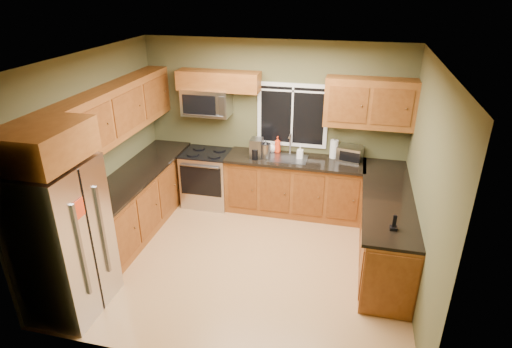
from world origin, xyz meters
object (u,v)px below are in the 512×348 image
at_px(toaster_oven, 350,154).
at_px(cordless_phone, 394,225).
at_px(coffee_maker, 256,149).
at_px(soap_bottle_c, 272,147).
at_px(refrigerator, 63,240).
at_px(kettle, 266,150).
at_px(range, 208,177).
at_px(paper_towel_roll, 334,149).
at_px(soap_bottle_b, 300,152).
at_px(microwave, 207,102).
at_px(soap_bottle_a, 278,144).

xyz_separation_m(toaster_oven, cordless_phone, (0.55, -1.93, -0.06)).
xyz_separation_m(coffee_maker, soap_bottle_c, (0.19, 0.29, -0.06)).
xyz_separation_m(refrigerator, coffee_maker, (1.55, 2.71, 0.18)).
xyz_separation_m(refrigerator, kettle, (1.69, 2.72, 0.17)).
xyz_separation_m(range, paper_towel_roll, (2.04, 0.21, 0.62)).
relative_size(refrigerator, soap_bottle_b, 8.83).
relative_size(microwave, paper_towel_roll, 2.36).
bearing_deg(kettle, soap_bottle_c, 79.70).
distance_m(refrigerator, soap_bottle_b, 3.60).
xyz_separation_m(refrigerator, microwave, (0.69, 2.91, 0.83)).
xyz_separation_m(kettle, paper_towel_roll, (1.04, 0.26, 0.01)).
bearing_deg(refrigerator, cordless_phone, 15.67).
xyz_separation_m(range, cordless_phone, (2.84, -1.78, 0.53)).
xyz_separation_m(soap_bottle_b, cordless_phone, (1.31, -1.84, -0.05)).
height_order(range, soap_bottle_b, soap_bottle_b).
distance_m(paper_towel_roll, soap_bottle_a, 0.90).
distance_m(range, coffee_maker, 1.06).
distance_m(microwave, cordless_phone, 3.51).
bearing_deg(cordless_phone, microwave, 146.06).
bearing_deg(soap_bottle_b, paper_towel_roll, 15.93).
bearing_deg(microwave, soap_bottle_c, 5.13).
distance_m(refrigerator, cordless_phone, 3.67).
bearing_deg(soap_bottle_a, soap_bottle_b, -22.98).
relative_size(refrigerator, toaster_oven, 4.29).
relative_size(kettle, paper_towel_roll, 0.89).
distance_m(range, kettle, 1.17).
bearing_deg(soap_bottle_b, soap_bottle_a, 157.02).
bearing_deg(toaster_oven, soap_bottle_c, 176.16).
xyz_separation_m(soap_bottle_a, soap_bottle_b, (0.39, -0.17, -0.03)).
distance_m(range, paper_towel_roll, 2.14).
bearing_deg(soap_bottle_a, toaster_oven, -4.14).
distance_m(toaster_oven, soap_bottle_b, 0.76).
distance_m(microwave, kettle, 1.21).
bearing_deg(microwave, range, -89.98).
xyz_separation_m(coffee_maker, soap_bottle_b, (0.67, 0.12, -0.04)).
distance_m(coffee_maker, soap_bottle_a, 0.40).
height_order(toaster_oven, kettle, kettle).
relative_size(microwave, coffee_maker, 2.48).
height_order(microwave, soap_bottle_a, microwave).
height_order(refrigerator, cordless_phone, refrigerator).
distance_m(kettle, soap_bottle_c, 0.28).
relative_size(microwave, kettle, 2.64).
bearing_deg(toaster_oven, range, -176.32).
bearing_deg(cordless_phone, refrigerator, -164.33).
height_order(microwave, soap_bottle_b, microwave).
height_order(refrigerator, range, refrigerator).
bearing_deg(refrigerator, paper_towel_roll, 47.52).
xyz_separation_m(range, kettle, (1.00, -0.04, 0.60)).
bearing_deg(coffee_maker, kettle, 4.69).
bearing_deg(toaster_oven, microwave, -179.72).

